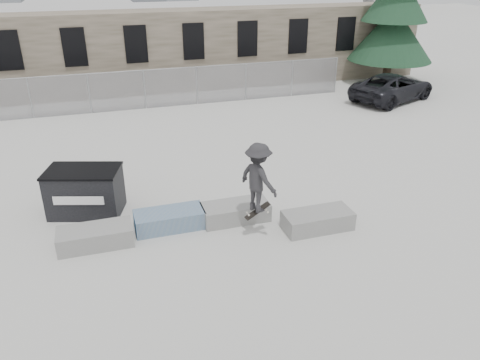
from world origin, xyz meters
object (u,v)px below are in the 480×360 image
(planter_center_left, at_px, (170,219))
(spruce_tree, at_px, (396,4))
(planter_far_left, at_px, (95,236))
(planter_center_right, at_px, (235,211))
(planter_offset, at_px, (318,220))
(suv, at_px, (393,87))
(dumpster, at_px, (85,191))
(skateboarder, at_px, (258,178))

(planter_center_left, bearing_deg, spruce_tree, 40.10)
(planter_far_left, bearing_deg, planter_center_right, 2.60)
(planter_far_left, height_order, planter_center_left, same)
(planter_offset, height_order, spruce_tree, spruce_tree)
(planter_far_left, distance_m, planter_center_right, 4.05)
(suv, bearing_deg, planter_offset, 115.96)
(planter_offset, bearing_deg, suv, 48.27)
(planter_far_left, xyz_separation_m, planter_center_left, (2.09, 0.32, 0.00))
(suv, bearing_deg, planter_center_right, 107.19)
(planter_offset, relative_size, suv, 0.38)
(planter_offset, height_order, dumpster, dumpster)
(planter_far_left, distance_m, planter_center_left, 2.12)
(planter_center_left, distance_m, skateboarder, 2.98)
(dumpster, xyz_separation_m, suv, (16.32, 8.14, 0.02))
(planter_center_left, bearing_deg, suv, 34.98)
(planter_far_left, height_order, suv, suv)
(spruce_tree, bearing_deg, suv, -119.05)
(planter_far_left, xyz_separation_m, skateboarder, (4.40, -0.82, 1.50))
(planter_far_left, bearing_deg, dumpster, 95.25)
(spruce_tree, xyz_separation_m, skateboarder, (-13.82, -14.72, -2.88))
(planter_center_right, relative_size, spruce_tree, 0.17)
(planter_offset, xyz_separation_m, dumpster, (-6.36, 3.01, 0.44))
(dumpster, xyz_separation_m, spruce_tree, (18.40, 11.91, 3.94))
(planter_center_right, height_order, suv, suv)
(planter_center_left, distance_m, planter_center_right, 1.96)
(planter_far_left, distance_m, planter_offset, 6.26)
(planter_center_left, xyz_separation_m, planter_offset, (4.09, -1.33, 0.00))
(planter_far_left, height_order, skateboarder, skateboarder)
(planter_center_right, xyz_separation_m, suv, (12.08, 9.96, 0.45))
(planter_center_left, xyz_separation_m, suv, (14.04, 9.82, 0.45))
(planter_center_left, relative_size, planter_offset, 1.00)
(planter_center_left, bearing_deg, planter_far_left, -171.31)
(dumpster, bearing_deg, suv, 43.72)
(dumpster, relative_size, spruce_tree, 0.21)
(spruce_tree, bearing_deg, planter_far_left, -142.65)
(dumpster, bearing_deg, spruce_tree, 50.09)
(planter_center_left, bearing_deg, planter_offset, -18.05)
(planter_far_left, xyz_separation_m, suv, (16.13, 10.14, 0.45))
(spruce_tree, bearing_deg, dumpster, -147.10)
(dumpster, bearing_deg, planter_far_left, -67.56)
(planter_far_left, bearing_deg, planter_center_left, 8.69)
(planter_center_left, relative_size, dumpster, 0.81)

